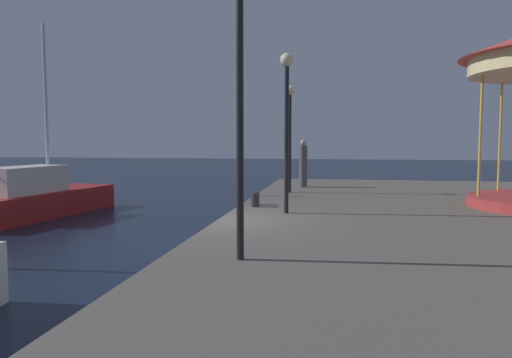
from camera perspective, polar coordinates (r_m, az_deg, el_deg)
name	(u,v)px	position (r m, az deg, el deg)	size (l,w,h in m)	color
ground_plane	(218,251)	(12.25, -4.46, -8.44)	(120.00, 120.00, 0.00)	black
quay_dock	(490,244)	(12.30, 25.85, -6.93)	(12.71, 25.92, 0.80)	#5B564F
sailboat_red	(36,198)	(19.06, -24.49, -2.03)	(2.69, 6.88, 6.97)	maroon
lamp_post_near_edge	(240,64)	(7.94, -1.92, 13.34)	(0.36, 0.36, 4.69)	black
lamp_post_mid_promenade	(287,104)	(12.98, 3.64, 8.77)	(0.36, 0.36, 4.25)	black
lamp_post_far_end	(290,119)	(18.16, 4.01, 7.07)	(0.36, 0.36, 3.98)	black
bollard_north	(255,200)	(14.29, -0.13, -2.48)	(0.24, 0.24, 0.40)	#2D2D33
bollard_center	(255,198)	(14.74, -0.07, -2.27)	(0.24, 0.24, 0.40)	#2D2D33
person_by_the_water	(303,165)	(20.37, 5.57, 1.67)	(0.34, 0.34, 1.98)	#514C56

